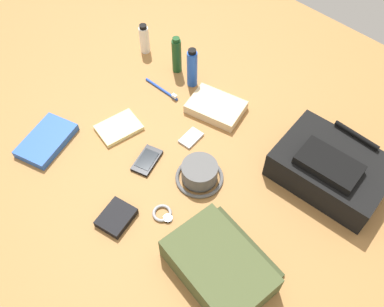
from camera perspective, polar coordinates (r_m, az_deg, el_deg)
ground_plane at (r=1.46m, az=0.00°, el=-1.20°), size 2.64×2.02×0.02m
backpack at (r=1.43m, az=18.31°, el=-1.92°), size 0.37×0.28×0.14m
toiletry_pouch at (r=1.23m, az=3.79°, el=-14.94°), size 0.32×0.28×0.09m
bucket_hat at (r=1.38m, az=1.03°, el=-2.71°), size 0.16×0.16×0.07m
toothpaste_tube at (r=1.80m, az=-6.48°, el=15.18°), size 0.04×0.04×0.13m
shampoo_bottle at (r=1.69m, az=-2.10°, el=13.19°), size 0.04×0.04×0.16m
deodorant_spray at (r=1.63m, az=0.02°, el=11.51°), size 0.04×0.04×0.17m
paperback_novel at (r=1.57m, az=-19.11°, el=1.66°), size 0.18×0.23×0.03m
cell_phone at (r=1.45m, az=-6.13°, el=-0.94°), size 0.10×0.13×0.01m
media_player at (r=1.50m, az=-0.15°, el=2.12°), size 0.06×0.09×0.01m
wristwatch at (r=1.34m, az=-3.97°, el=-8.17°), size 0.07×0.06×0.01m
toothbrush at (r=1.66m, az=-3.91°, el=8.57°), size 0.17×0.02×0.02m
wallet at (r=1.34m, az=-10.23°, el=-8.53°), size 0.11×0.13×0.02m
notepad at (r=1.55m, az=-9.90°, el=3.47°), size 0.14×0.17×0.02m
folded_towel at (r=1.58m, az=3.27°, el=6.31°), size 0.23×0.18×0.04m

